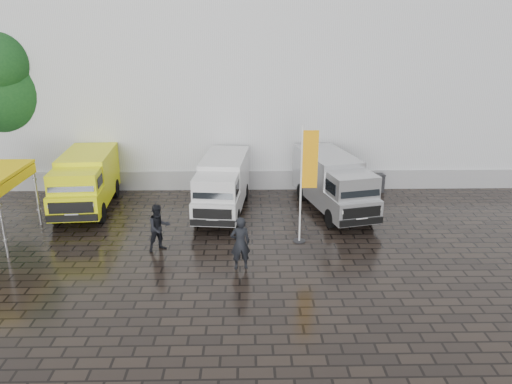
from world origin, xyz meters
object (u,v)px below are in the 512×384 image
(van_white, at_px, (223,186))
(flagpole, at_px, (306,179))
(person_tent, at_px, (159,228))
(van_silver, at_px, (333,184))
(wheelie_bin, at_px, (378,183))
(van_yellow, at_px, (86,183))
(person_front, at_px, (240,243))

(van_white, height_order, flagpole, flagpole)
(van_white, height_order, person_tent, van_white)
(van_silver, bearing_deg, wheelie_bin, 30.42)
(wheelie_bin, bearing_deg, van_silver, -140.24)
(van_yellow, distance_m, person_tent, 6.22)
(flagpole, bearing_deg, van_silver, 63.61)
(van_silver, relative_size, wheelie_bin, 6.26)
(van_yellow, bearing_deg, flagpole, -25.91)
(person_front, xyz_separation_m, person_tent, (-3.14, 1.60, -0.05))
(van_silver, bearing_deg, van_white, 166.41)
(van_white, distance_m, person_front, 5.86)
(van_yellow, distance_m, person_front, 9.59)
(van_white, bearing_deg, person_tent, -112.38)
(van_silver, height_order, flagpole, flagpole)
(van_yellow, relative_size, flagpole, 1.18)
(person_front, height_order, person_tent, person_front)
(van_white, distance_m, flagpole, 5.08)
(van_silver, relative_size, flagpole, 1.25)
(flagpole, distance_m, person_front, 3.80)
(van_yellow, height_order, person_front, van_yellow)
(flagpole, bearing_deg, wheelie_bin, 53.73)
(van_yellow, bearing_deg, person_tent, -52.25)
(van_yellow, xyz_separation_m, van_silver, (11.56, -0.44, -0.01))
(van_yellow, height_order, van_white, van_yellow)
(van_silver, relative_size, person_tent, 3.18)
(van_yellow, relative_size, van_silver, 0.94)
(van_silver, bearing_deg, person_tent, -164.13)
(wheelie_bin, xyz_separation_m, person_front, (-7.13, -8.54, 0.51))
(van_silver, bearing_deg, van_yellow, 164.23)
(van_yellow, relative_size, van_white, 0.98)
(van_silver, height_order, person_front, van_silver)
(van_yellow, distance_m, flagpole, 10.67)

